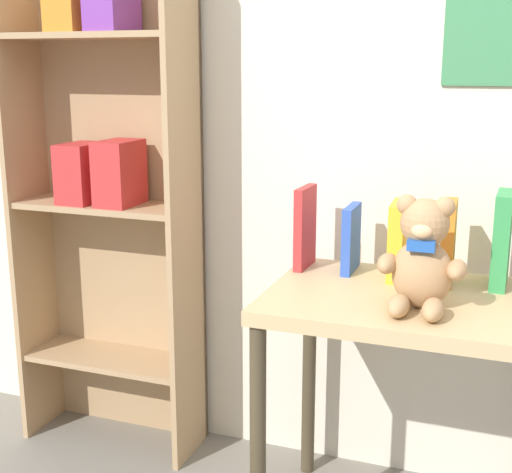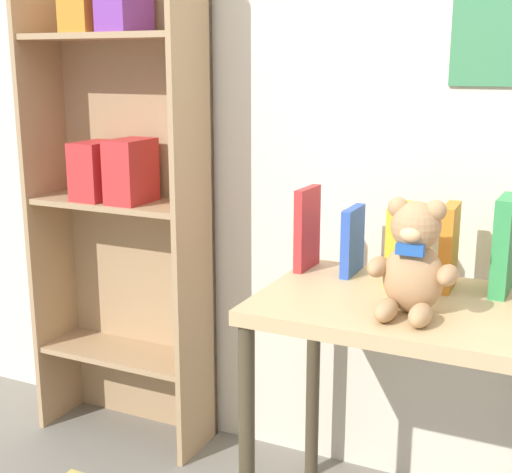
% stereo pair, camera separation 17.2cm
% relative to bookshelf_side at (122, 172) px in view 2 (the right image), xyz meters
% --- Properties ---
extents(wall_back, '(4.80, 0.07, 2.50)m').
position_rel_bookshelf_side_xyz_m(wall_back, '(0.76, 0.13, 0.36)').
color(wall_back, silver).
rests_on(wall_back, ground_plane).
extents(bookshelf_side, '(0.58, 0.23, 1.59)m').
position_rel_bookshelf_side_xyz_m(bookshelf_side, '(0.00, 0.00, 0.00)').
color(bookshelf_side, tan).
rests_on(bookshelf_side, ground_plane).
extents(display_table, '(0.70, 0.50, 0.67)m').
position_rel_bookshelf_side_xyz_m(display_table, '(0.98, -0.22, -0.32)').
color(display_table, tan).
rests_on(display_table, ground_plane).
extents(teddy_bear, '(0.20, 0.18, 0.26)m').
position_rel_bookshelf_side_xyz_m(teddy_bear, '(1.01, -0.31, -0.10)').
color(teddy_bear, tan).
rests_on(teddy_bear, display_table).
extents(book_standing_red, '(0.03, 0.13, 0.23)m').
position_rel_bookshelf_side_xyz_m(book_standing_red, '(0.66, -0.07, -0.10)').
color(book_standing_red, red).
rests_on(book_standing_red, display_table).
extents(book_standing_blue, '(0.03, 0.13, 0.18)m').
position_rel_bookshelf_side_xyz_m(book_standing_blue, '(0.79, -0.06, -0.13)').
color(book_standing_blue, '#2D51B7').
rests_on(book_standing_blue, display_table).
extents(book_standing_yellow, '(0.04, 0.14, 0.20)m').
position_rel_bookshelf_side_xyz_m(book_standing_yellow, '(0.92, -0.08, -0.11)').
color(book_standing_yellow, gold).
rests_on(book_standing_yellow, display_table).
extents(book_standing_orange, '(0.04, 0.13, 0.21)m').
position_rel_bookshelf_side_xyz_m(book_standing_orange, '(1.05, -0.08, -0.11)').
color(book_standing_orange, orange).
rests_on(book_standing_orange, display_table).
extents(book_standing_green, '(0.04, 0.15, 0.24)m').
position_rel_bookshelf_side_xyz_m(book_standing_green, '(1.18, -0.06, -0.10)').
color(book_standing_green, '#33934C').
rests_on(book_standing_green, display_table).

